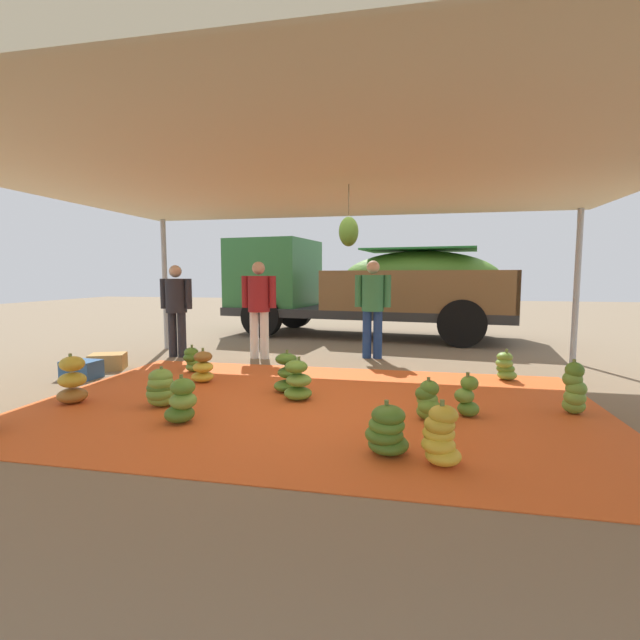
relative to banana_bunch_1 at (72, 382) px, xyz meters
The scene contains 22 objects.
ground_plane 4.49m from the banana_bunch_1, 52.15° to the left, with size 40.00×40.00×0.00m, color #7F6B51.
tarp_orange 2.81m from the banana_bunch_1, 11.08° to the left, with size 6.46×4.14×0.01m, color #E05B23.
tent_canopy 3.62m from the banana_bunch_1, ahead, with size 8.00×7.00×2.66m.
banana_bunch_1 is the anchor object (origin of this frame).
banana_bunch_2 4.18m from the banana_bunch_1, 12.03° to the right, with size 0.39×0.39×0.52m.
banana_bunch_3 1.63m from the banana_bunch_1, 13.18° to the right, with size 0.39×0.35×0.49m.
banana_bunch_4 1.62m from the banana_bunch_1, 51.05° to the left, with size 0.44×0.45×0.48m.
banana_bunch_5 2.52m from the banana_bunch_1, 23.67° to the left, with size 0.48×0.48×0.55m.
banana_bunch_6 5.66m from the banana_bunch_1, 23.89° to the left, with size 0.40×0.39×0.44m.
banana_bunch_7 1.08m from the banana_bunch_1, ahead, with size 0.40×0.42×0.46m.
banana_bunch_8 1.95m from the banana_bunch_1, 73.62° to the left, with size 0.36×0.39×0.42m.
banana_bunch_9 4.46m from the banana_bunch_1, ahead, with size 0.32×0.28×0.47m.
banana_bunch_10 5.62m from the banana_bunch_1, ahead, with size 0.32×0.35×0.60m.
banana_bunch_11 4.04m from the banana_bunch_1, ahead, with size 0.30×0.31×0.45m.
banana_bunch_12 2.62m from the banana_bunch_1, 14.84° to the left, with size 0.46×0.46×0.52m.
banana_bunch_13 3.75m from the banana_bunch_1, 11.98° to the right, with size 0.45×0.47×0.46m.
cargo_truck_main 7.17m from the banana_bunch_1, 68.50° to the left, with size 7.03×3.17×2.40m.
worker_0 4.87m from the banana_bunch_1, 48.96° to the left, with size 0.64×0.39×1.76m.
worker_1 3.47m from the banana_bunch_1, 69.83° to the left, with size 0.64×0.39×1.74m.
worker_2 3.14m from the banana_bunch_1, 96.77° to the left, with size 0.61×0.38×1.68m.
crate_0 1.46m from the banana_bunch_1, 126.07° to the left, with size 0.50×0.34×0.26m, color #335B8E.
crate_1 2.00m from the banana_bunch_1, 116.25° to the left, with size 0.52×0.38×0.25m, color #B78947.
Camera 1 is at (1.10, -4.96, 1.50)m, focal length 25.22 mm.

